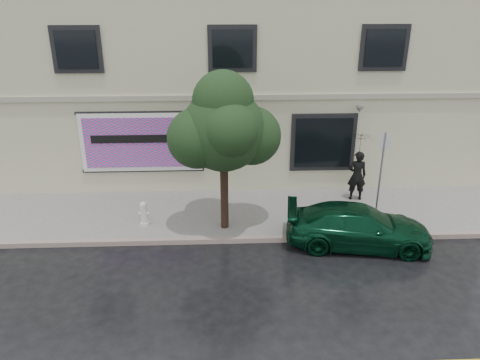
{
  "coord_description": "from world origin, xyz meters",
  "views": [
    {
      "loc": [
        -0.41,
        -10.68,
        7.19
      ],
      "look_at": [
        0.13,
        2.2,
        1.73
      ],
      "focal_mm": 35.0,
      "sensor_mm": 36.0,
      "label": 1
    }
  ],
  "objects_px": {
    "car": "(359,227)",
    "pedestrian": "(357,176)",
    "street_tree": "(223,130)",
    "fire_hydrant": "(144,213)"
  },
  "relations": [
    {
      "from": "car",
      "to": "fire_hydrant",
      "type": "xyz_separation_m",
      "value": [
        -6.43,
        1.27,
        -0.08
      ]
    },
    {
      "from": "car",
      "to": "pedestrian",
      "type": "bearing_deg",
      "value": -5.16
    },
    {
      "from": "fire_hydrant",
      "to": "pedestrian",
      "type": "bearing_deg",
      "value": 2.88
    },
    {
      "from": "street_tree",
      "to": "fire_hydrant",
      "type": "xyz_separation_m",
      "value": [
        -2.52,
        0.27,
        -2.75
      ]
    },
    {
      "from": "pedestrian",
      "to": "fire_hydrant",
      "type": "bearing_deg",
      "value": 16.33
    },
    {
      "from": "pedestrian",
      "to": "street_tree",
      "type": "xyz_separation_m",
      "value": [
        -4.6,
        -1.85,
        2.24
      ]
    },
    {
      "from": "car",
      "to": "pedestrian",
      "type": "height_order",
      "value": "pedestrian"
    },
    {
      "from": "fire_hydrant",
      "to": "street_tree",
      "type": "bearing_deg",
      "value": -15.72
    },
    {
      "from": "car",
      "to": "fire_hydrant",
      "type": "relative_size",
      "value": 5.36
    },
    {
      "from": "car",
      "to": "pedestrian",
      "type": "distance_m",
      "value": 2.96
    }
  ]
}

